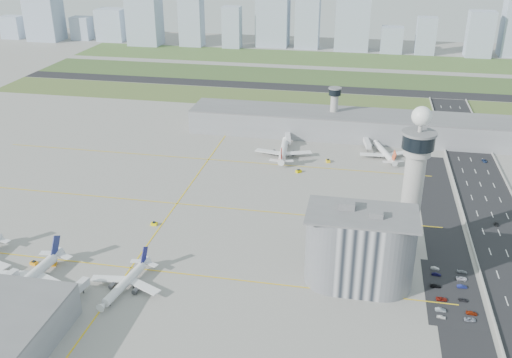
% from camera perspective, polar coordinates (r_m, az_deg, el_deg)
% --- Properties ---
extents(ground, '(1000.00, 1000.00, 0.00)m').
position_cam_1_polar(ground, '(256.76, -1.51, -6.22)').
color(ground, '#9D9B93').
extents(grass_strip_0, '(480.00, 50.00, 0.08)m').
position_cam_1_polar(grass_strip_0, '(464.63, 2.12, 8.03)').
color(grass_strip_0, '#516831').
rests_on(grass_strip_0, ground).
extents(grass_strip_1, '(480.00, 60.00, 0.08)m').
position_cam_1_polar(grass_strip_1, '(536.27, 3.42, 10.23)').
color(grass_strip_1, '#375126').
rests_on(grass_strip_1, ground).
extents(grass_strip_2, '(480.00, 70.00, 0.08)m').
position_cam_1_polar(grass_strip_2, '(613.57, 4.48, 12.01)').
color(grass_strip_2, '#405A2A').
rests_on(grass_strip_2, ground).
extents(runway, '(480.00, 22.00, 0.10)m').
position_cam_1_polar(runway, '(499.84, 2.80, 9.20)').
color(runway, black).
rests_on(runway, ground).
extents(barrier_left, '(0.60, 500.00, 1.20)m').
position_cam_1_polar(barrier_left, '(256.97, 21.28, -7.90)').
color(barrier_left, '#9E9E99').
rests_on(barrier_left, ground).
extents(landside_road, '(18.00, 260.00, 0.08)m').
position_cam_1_polar(landside_road, '(246.88, 19.07, -9.09)').
color(landside_road, black).
rests_on(landside_road, ground).
extents(parking_lot, '(20.00, 44.00, 0.10)m').
position_cam_1_polar(parking_lot, '(236.64, 18.91, -10.64)').
color(parking_lot, black).
rests_on(parking_lot, ground).
extents(taxiway_line_h_0, '(260.00, 0.60, 0.01)m').
position_cam_1_polar(taxiway_line_h_0, '(243.78, -12.41, -8.68)').
color(taxiway_line_h_0, yellow).
rests_on(taxiway_line_h_0, ground).
extents(taxiway_line_h_1, '(260.00, 0.60, 0.01)m').
position_cam_1_polar(taxiway_line_h_1, '(292.04, -7.92, -2.45)').
color(taxiway_line_h_1, yellow).
rests_on(taxiway_line_h_1, ground).
extents(taxiway_line_h_2, '(260.00, 0.60, 0.01)m').
position_cam_1_polar(taxiway_line_h_2, '(344.02, -4.78, 1.96)').
color(taxiway_line_h_2, yellow).
rests_on(taxiway_line_h_2, ground).
extents(taxiway_line_v, '(0.60, 260.00, 0.01)m').
position_cam_1_polar(taxiway_line_v, '(292.04, -7.92, -2.45)').
color(taxiway_line_v, yellow).
rests_on(taxiway_line_v, ground).
extents(control_tower, '(14.00, 14.00, 64.50)m').
position_cam_1_polar(control_tower, '(244.15, 15.55, 0.38)').
color(control_tower, '#ADAAA5').
rests_on(control_tower, ground).
extents(secondary_tower, '(8.60, 8.60, 31.90)m').
position_cam_1_polar(secondary_tower, '(382.71, 7.81, 7.15)').
color(secondary_tower, '#ADAAA5').
rests_on(secondary_tower, ground).
extents(admin_building, '(42.00, 24.00, 33.50)m').
position_cam_1_polar(admin_building, '(225.28, 10.31, -6.87)').
color(admin_building, '#B2B2B7').
rests_on(admin_building, ground).
extents(terminal_pier, '(210.00, 32.00, 15.80)m').
position_cam_1_polar(terminal_pier, '(383.77, 9.19, 5.40)').
color(terminal_pier, gray).
rests_on(terminal_pier, ground).
extents(airplane_near_b, '(40.78, 46.55, 12.05)m').
position_cam_1_polar(airplane_near_b, '(240.79, -21.91, -8.79)').
color(airplane_near_b, white).
rests_on(airplane_near_b, ground).
extents(airplane_near_c, '(35.37, 39.83, 9.97)m').
position_cam_1_polar(airplane_near_c, '(228.58, -13.05, -9.70)').
color(airplane_near_c, white).
rests_on(airplane_near_c, ground).
extents(airplane_far_a, '(37.97, 43.61, 11.47)m').
position_cam_1_polar(airplane_far_a, '(347.30, 2.77, 3.26)').
color(airplane_far_a, white).
rests_on(airplane_far_a, ground).
extents(airplane_far_b, '(41.07, 44.55, 10.25)m').
position_cam_1_polar(airplane_far_b, '(353.58, 12.74, 2.95)').
color(airplane_far_b, white).
rests_on(airplane_far_b, ground).
extents(jet_bridge_near_2, '(5.39, 14.31, 5.70)m').
position_cam_1_polar(jet_bridge_near_2, '(225.04, -18.66, -11.72)').
color(jet_bridge_near_2, silver).
rests_on(jet_bridge_near_2, ground).
extents(jet_bridge_far_0, '(5.39, 14.31, 5.70)m').
position_cam_1_polar(jet_bridge_far_0, '(373.25, 3.18, 4.31)').
color(jet_bridge_far_0, silver).
rests_on(jet_bridge_far_0, ground).
extents(jet_bridge_far_1, '(5.39, 14.31, 5.70)m').
position_cam_1_polar(jet_bridge_far_1, '(370.26, 10.88, 3.73)').
color(jet_bridge_far_1, silver).
rests_on(jet_bridge_far_1, ground).
extents(tug_1, '(3.34, 2.66, 1.72)m').
position_cam_1_polar(tug_1, '(257.20, -21.32, -7.81)').
color(tug_1, orange).
rests_on(tug_1, ground).
extents(tug_2, '(2.74, 3.31, 1.65)m').
position_cam_1_polar(tug_2, '(254.03, -19.55, -7.94)').
color(tug_2, orange).
rests_on(tug_2, ground).
extents(tug_3, '(2.89, 2.01, 1.66)m').
position_cam_1_polar(tug_3, '(273.36, -10.16, -4.40)').
color(tug_3, '#F7E105').
rests_on(tug_3, ground).
extents(tug_4, '(3.77, 3.70, 1.82)m').
position_cam_1_polar(tug_4, '(325.48, 4.29, 0.81)').
color(tug_4, '#DCC300').
rests_on(tug_4, ground).
extents(tug_5, '(2.99, 3.67, 1.85)m').
position_cam_1_polar(tug_5, '(341.35, 7.22, 1.83)').
color(tug_5, yellow).
rests_on(tug_5, ground).
extents(car_lot_0, '(3.40, 1.78, 1.10)m').
position_cam_1_polar(car_lot_0, '(221.70, 18.04, -12.97)').
color(car_lot_0, white).
rests_on(car_lot_0, ground).
extents(car_lot_1, '(3.96, 1.49, 1.29)m').
position_cam_1_polar(car_lot_1, '(224.90, 17.97, -12.33)').
color(car_lot_1, gray).
rests_on(car_lot_1, ground).
extents(car_lot_2, '(4.29, 2.08, 1.18)m').
position_cam_1_polar(car_lot_2, '(230.74, 18.07, -11.33)').
color(car_lot_2, maroon).
rests_on(car_lot_2, ground).
extents(car_lot_3, '(4.40, 2.07, 1.24)m').
position_cam_1_polar(car_lot_3, '(237.33, 17.52, -10.15)').
color(car_lot_3, black).
rests_on(car_lot_3, ground).
extents(car_lot_4, '(3.90, 1.83, 1.29)m').
position_cam_1_polar(car_lot_4, '(244.44, 17.60, -9.06)').
color(car_lot_4, '#18154D').
rests_on(car_lot_4, ground).
extents(car_lot_5, '(3.50, 1.56, 1.12)m').
position_cam_1_polar(car_lot_5, '(248.18, 17.47, -8.51)').
color(car_lot_5, silver).
rests_on(car_lot_5, ground).
extents(car_lot_6, '(4.30, 2.27, 1.15)m').
position_cam_1_polar(car_lot_6, '(223.68, 20.61, -13.02)').
color(car_lot_6, '#979DAF').
rests_on(car_lot_6, ground).
extents(car_lot_7, '(4.22, 2.00, 1.19)m').
position_cam_1_polar(car_lot_7, '(227.05, 20.76, -12.42)').
color(car_lot_7, maroon).
rests_on(car_lot_7, ground).
extents(car_lot_8, '(3.54, 1.53, 1.19)m').
position_cam_1_polar(car_lot_8, '(232.80, 20.01, -11.29)').
color(car_lot_8, black).
rests_on(car_lot_8, ground).
extents(car_lot_9, '(3.92, 1.73, 1.25)m').
position_cam_1_polar(car_lot_9, '(240.21, 19.91, -10.07)').
color(car_lot_9, navy).
rests_on(car_lot_9, ground).
extents(car_lot_10, '(4.42, 2.29, 1.19)m').
position_cam_1_polar(car_lot_10, '(245.07, 19.87, -9.33)').
color(car_lot_10, silver).
rests_on(car_lot_10, ground).
extents(car_lot_11, '(4.03, 1.74, 1.16)m').
position_cam_1_polar(car_lot_11, '(249.42, 19.92, -8.71)').
color(car_lot_11, gray).
rests_on(car_lot_11, ground).
extents(car_hw_1, '(1.79, 3.99, 1.27)m').
position_cam_1_polar(car_hw_1, '(292.12, 22.91, -4.15)').
color(car_hw_1, black).
rests_on(car_hw_1, ground).
extents(car_hw_2, '(2.75, 4.81, 1.26)m').
position_cam_1_polar(car_hw_2, '(365.51, 21.88, 1.70)').
color(car_hw_2, navy).
rests_on(car_hw_2, ground).
extents(car_hw_4, '(1.98, 3.99, 1.31)m').
position_cam_1_polar(car_hw_4, '(422.12, 18.50, 5.15)').
color(car_hw_4, '#9D9FB1').
rests_on(car_hw_4, ground).
extents(skyline_bldg_0, '(24.05, 19.24, 26.50)m').
position_cam_1_polar(skyline_bldg_0, '(775.95, -23.14, 13.79)').
color(skyline_bldg_0, '#9EADC1').
rests_on(skyline_bldg_0, ground).
extents(skyline_bldg_1, '(37.63, 30.10, 65.60)m').
position_cam_1_polar(skyline_bldg_1, '(745.06, -20.47, 15.37)').
color(skyline_bldg_1, '#9EADC1').
rests_on(skyline_bldg_1, ground).
extents(skyline_bldg_2, '(22.81, 18.25, 26.79)m').
position_cam_1_polar(skyline_bldg_2, '(739.27, -17.01, 14.23)').
color(skyline_bldg_2, '#9EADC1').
rests_on(skyline_bldg_2, ground).
extents(skyline_bldg_3, '(32.30, 25.84, 36.93)m').
position_cam_1_polar(skyline_bldg_3, '(722.54, -14.20, 14.73)').
color(skyline_bldg_3, '#9EADC1').
rests_on(skyline_bldg_3, ground).
extents(skyline_bldg_4, '(35.81, 28.65, 60.36)m').
position_cam_1_polar(skyline_bldg_4, '(687.18, -11.09, 15.53)').
color(skyline_bldg_4, '#9EADC1').
rests_on(skyline_bldg_4, ground).
extents(skyline_bldg_5, '(25.49, 20.39, 66.89)m').
position_cam_1_polar(skyline_bldg_5, '(672.76, -6.49, 15.91)').
color(skyline_bldg_5, '#9EADC1').
rests_on(skyline_bldg_5, ground).
extents(skyline_bldg_6, '(20.04, 16.03, 45.20)m').
position_cam_1_polar(skyline_bldg_6, '(660.26, -2.42, 14.93)').
color(skyline_bldg_6, '#9EADC1').
rests_on(skyline_bldg_6, ground).
extents(skyline_bldg_7, '(35.76, 28.61, 61.22)m').
position_cam_1_polar(skyline_bldg_7, '(668.90, 1.70, 15.76)').
color(skyline_bldg_7, '#9EADC1').
rests_on(skyline_bldg_7, ground).
extents(skyline_bldg_8, '(26.33, 21.06, 83.39)m').
position_cam_1_polar(skyline_bldg_8, '(656.74, 5.23, 16.49)').
color(skyline_bldg_8, '#9EADC1').
rests_on(skyline_bldg_8, ground).
extents(skyline_bldg_9, '(36.96, 29.57, 62.11)m').
position_cam_1_polar(skyline_bldg_9, '(655.70, 9.67, 15.31)').
color(skyline_bldg_9, '#9EADC1').
rests_on(skyline_bldg_9, ground).
extents(skyline_bldg_10, '(23.01, 18.41, 27.75)m').
position_cam_1_polar(skyline_bldg_10, '(650.21, 13.42, 13.38)').
color(skyline_bldg_10, '#9EADC1').
rests_on(skyline_bldg_10, ground).
extents(skyline_bldg_11, '(20.22, 16.18, 38.97)m').
position_cam_1_polar(skyline_bldg_11, '(651.12, 16.62, 13.56)').
color(skyline_bldg_11, '#9EADC1').
rests_on(skyline_bldg_11, ground).
extents(skyline_bldg_12, '(26.14, 20.92, 46.89)m').
position_cam_1_polar(skyline_bldg_12, '(655.55, 21.48, 13.33)').
color(skyline_bldg_12, '#9EADC1').
rests_on(skyline_bldg_12, ground).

